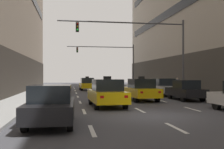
# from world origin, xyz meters

# --- Properties ---
(ground_plane) EXTENTS (120.00, 120.00, 0.00)m
(ground_plane) POSITION_xyz_m (0.00, 0.00, 0.00)
(ground_plane) COLOR #424247
(lane_stripe_l1_s3) EXTENTS (0.16, 2.00, 0.01)m
(lane_stripe_l1_s3) POSITION_xyz_m (-3.09, -3.00, 0.00)
(lane_stripe_l1_s3) COLOR silver
(lane_stripe_l1_s3) RESTS_ON ground
(lane_stripe_l1_s4) EXTENTS (0.16, 2.00, 0.01)m
(lane_stripe_l1_s4) POSITION_xyz_m (-3.09, 2.00, 0.00)
(lane_stripe_l1_s4) COLOR silver
(lane_stripe_l1_s4) RESTS_ON ground
(lane_stripe_l1_s5) EXTENTS (0.16, 2.00, 0.01)m
(lane_stripe_l1_s5) POSITION_xyz_m (-3.09, 7.00, 0.00)
(lane_stripe_l1_s5) COLOR silver
(lane_stripe_l1_s5) RESTS_ON ground
(lane_stripe_l1_s6) EXTENTS (0.16, 2.00, 0.01)m
(lane_stripe_l1_s6) POSITION_xyz_m (-3.09, 12.00, 0.00)
(lane_stripe_l1_s6) COLOR silver
(lane_stripe_l1_s6) RESTS_ON ground
(lane_stripe_l1_s7) EXTENTS (0.16, 2.00, 0.01)m
(lane_stripe_l1_s7) POSITION_xyz_m (-3.09, 17.00, 0.00)
(lane_stripe_l1_s7) COLOR silver
(lane_stripe_l1_s7) RESTS_ON ground
(lane_stripe_l1_s8) EXTENTS (0.16, 2.00, 0.01)m
(lane_stripe_l1_s8) POSITION_xyz_m (-3.09, 22.00, 0.00)
(lane_stripe_l1_s8) COLOR silver
(lane_stripe_l1_s8) RESTS_ON ground
(lane_stripe_l1_s9) EXTENTS (0.16, 2.00, 0.01)m
(lane_stripe_l1_s9) POSITION_xyz_m (-3.09, 27.00, 0.00)
(lane_stripe_l1_s9) COLOR silver
(lane_stripe_l1_s9) RESTS_ON ground
(lane_stripe_l1_s10) EXTENTS (0.16, 2.00, 0.01)m
(lane_stripe_l1_s10) POSITION_xyz_m (-3.09, 32.00, 0.00)
(lane_stripe_l1_s10) COLOR silver
(lane_stripe_l1_s10) RESTS_ON ground
(lane_stripe_l2_s3) EXTENTS (0.16, 2.00, 0.01)m
(lane_stripe_l2_s3) POSITION_xyz_m (0.00, -3.00, 0.00)
(lane_stripe_l2_s3) COLOR silver
(lane_stripe_l2_s3) RESTS_ON ground
(lane_stripe_l2_s4) EXTENTS (0.16, 2.00, 0.01)m
(lane_stripe_l2_s4) POSITION_xyz_m (0.00, 2.00, 0.00)
(lane_stripe_l2_s4) COLOR silver
(lane_stripe_l2_s4) RESTS_ON ground
(lane_stripe_l2_s5) EXTENTS (0.16, 2.00, 0.01)m
(lane_stripe_l2_s5) POSITION_xyz_m (0.00, 7.00, 0.00)
(lane_stripe_l2_s5) COLOR silver
(lane_stripe_l2_s5) RESTS_ON ground
(lane_stripe_l2_s6) EXTENTS (0.16, 2.00, 0.01)m
(lane_stripe_l2_s6) POSITION_xyz_m (0.00, 12.00, 0.00)
(lane_stripe_l2_s6) COLOR silver
(lane_stripe_l2_s6) RESTS_ON ground
(lane_stripe_l2_s7) EXTENTS (0.16, 2.00, 0.01)m
(lane_stripe_l2_s7) POSITION_xyz_m (0.00, 17.00, 0.00)
(lane_stripe_l2_s7) COLOR silver
(lane_stripe_l2_s7) RESTS_ON ground
(lane_stripe_l2_s8) EXTENTS (0.16, 2.00, 0.01)m
(lane_stripe_l2_s8) POSITION_xyz_m (0.00, 22.00, 0.00)
(lane_stripe_l2_s8) COLOR silver
(lane_stripe_l2_s8) RESTS_ON ground
(lane_stripe_l2_s9) EXTENTS (0.16, 2.00, 0.01)m
(lane_stripe_l2_s9) POSITION_xyz_m (0.00, 27.00, 0.00)
(lane_stripe_l2_s9) COLOR silver
(lane_stripe_l2_s9) RESTS_ON ground
(lane_stripe_l2_s10) EXTENTS (0.16, 2.00, 0.01)m
(lane_stripe_l2_s10) POSITION_xyz_m (0.00, 32.00, 0.00)
(lane_stripe_l2_s10) COLOR silver
(lane_stripe_l2_s10) RESTS_ON ground
(lane_stripe_l3_s4) EXTENTS (0.16, 2.00, 0.01)m
(lane_stripe_l3_s4) POSITION_xyz_m (3.09, 2.00, 0.00)
(lane_stripe_l3_s4) COLOR silver
(lane_stripe_l3_s4) RESTS_ON ground
(lane_stripe_l3_s5) EXTENTS (0.16, 2.00, 0.01)m
(lane_stripe_l3_s5) POSITION_xyz_m (3.09, 7.00, 0.00)
(lane_stripe_l3_s5) COLOR silver
(lane_stripe_l3_s5) RESTS_ON ground
(lane_stripe_l3_s6) EXTENTS (0.16, 2.00, 0.01)m
(lane_stripe_l3_s6) POSITION_xyz_m (3.09, 12.00, 0.00)
(lane_stripe_l3_s6) COLOR silver
(lane_stripe_l3_s6) RESTS_ON ground
(lane_stripe_l3_s7) EXTENTS (0.16, 2.00, 0.01)m
(lane_stripe_l3_s7) POSITION_xyz_m (3.09, 17.00, 0.00)
(lane_stripe_l3_s7) COLOR silver
(lane_stripe_l3_s7) RESTS_ON ground
(lane_stripe_l3_s8) EXTENTS (0.16, 2.00, 0.01)m
(lane_stripe_l3_s8) POSITION_xyz_m (3.09, 22.00, 0.00)
(lane_stripe_l3_s8) COLOR silver
(lane_stripe_l3_s8) RESTS_ON ground
(lane_stripe_l3_s9) EXTENTS (0.16, 2.00, 0.01)m
(lane_stripe_l3_s9) POSITION_xyz_m (3.09, 27.00, 0.00)
(lane_stripe_l3_s9) COLOR silver
(lane_stripe_l3_s9) RESTS_ON ground
(lane_stripe_l3_s10) EXTENTS (0.16, 2.00, 0.01)m
(lane_stripe_l3_s10) POSITION_xyz_m (3.09, 32.00, 0.00)
(lane_stripe_l3_s10) COLOR silver
(lane_stripe_l3_s10) RESTS_ON ground
(taxi_driving_0) EXTENTS (1.96, 4.39, 1.80)m
(taxi_driving_0) POSITION_xyz_m (-1.53, 22.53, 0.80)
(taxi_driving_0) COLOR black
(taxi_driving_0) RESTS_ON ground
(taxi_driving_1) EXTENTS (2.07, 4.61, 1.89)m
(taxi_driving_1) POSITION_xyz_m (-1.58, 3.95, 0.84)
(taxi_driving_1) COLOR black
(taxi_driving_1) RESTS_ON ground
(car_driving_2) EXTENTS (1.87, 4.23, 1.57)m
(car_driving_2) POSITION_xyz_m (-4.58, -1.71, 0.77)
(car_driving_2) COLOR black
(car_driving_2) RESTS_ON ground
(taxi_driving_3) EXTENTS (2.09, 4.56, 1.86)m
(taxi_driving_3) POSITION_xyz_m (1.57, 7.51, 0.83)
(taxi_driving_3) COLOR black
(taxi_driving_3) RESTS_ON ground
(car_parked_2) EXTENTS (1.75, 4.19, 1.57)m
(car_parked_2) POSITION_xyz_m (5.13, 7.31, 0.77)
(car_parked_2) COLOR black
(car_parked_2) RESTS_ON ground
(car_parked_3) EXTENTS (1.88, 4.39, 1.64)m
(car_parked_3) POSITION_xyz_m (5.13, 12.26, 0.81)
(car_parked_3) COLOR black
(car_parked_3) RESTS_ON ground
(traffic_signal_0) EXTENTS (11.56, 0.35, 6.93)m
(traffic_signal_0) POSITION_xyz_m (3.02, 10.93, 5.09)
(traffic_signal_0) COLOR #4C4C51
(traffic_signal_0) RESTS_ON sidewalk_right
(traffic_signal_1) EXTENTS (10.86, 0.35, 6.87)m
(traffic_signal_1) POSITION_xyz_m (3.27, 30.18, 4.98)
(traffic_signal_1) COLOR #4C4C51
(traffic_signal_1) RESTS_ON sidewalk_right
(pedestrian_0) EXTENTS (0.44, 0.37, 1.54)m
(pedestrian_0) POSITION_xyz_m (7.74, 14.97, 1.02)
(pedestrian_0) COLOR #383D59
(pedestrian_0) RESTS_ON sidewalk_right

